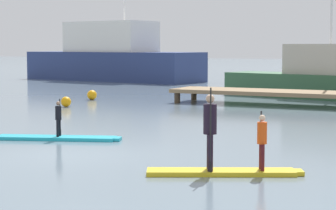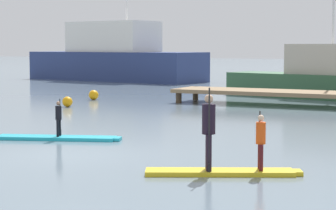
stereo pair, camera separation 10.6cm
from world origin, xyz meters
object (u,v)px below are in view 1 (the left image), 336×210
(paddler_adult, at_px, (210,127))
(fishing_boat_white_large, at_px, (112,58))
(paddleboard_near, at_px, (58,138))
(fishing_boat_green_midground, at_px, (314,80))
(paddler_child_front, at_px, (262,139))
(mooring_buoy_mid, at_px, (92,95))
(paddler_child_solo, at_px, (59,117))
(paddleboard_far, at_px, (224,172))
(mooring_buoy_near, at_px, (66,102))

(paddler_adult, height_order, fishing_boat_white_large, fishing_boat_white_large)
(paddleboard_near, xyz_separation_m, paddler_adult, (5.98, -2.76, 0.97))
(paddleboard_near, distance_m, paddler_adult, 6.66)
(paddleboard_near, bearing_deg, fishing_boat_green_midground, 81.36)
(fishing_boat_green_midground, bearing_deg, fishing_boat_white_large, 151.15)
(paddler_child_front, relative_size, fishing_boat_white_large, 0.08)
(fishing_boat_white_large, xyz_separation_m, mooring_buoy_mid, (8.98, -16.53, -1.56))
(paddler_child_solo, xyz_separation_m, paddler_child_front, (6.95, -2.27, 0.09))
(paddler_child_solo, distance_m, paddler_adult, 6.60)
(paddler_adult, distance_m, mooring_buoy_mid, 19.86)
(fishing_boat_white_large, height_order, mooring_buoy_mid, fishing_boat_white_large)
(paddler_adult, height_order, fishing_boat_green_midground, fishing_boat_green_midground)
(paddleboard_far, xyz_separation_m, paddler_adult, (-0.28, -0.14, 0.97))
(paddleboard_near, xyz_separation_m, mooring_buoy_mid, (-6.96, 12.29, 0.20))
(fishing_boat_white_large, bearing_deg, paddler_child_front, -53.62)
(paddler_child_front, bearing_deg, mooring_buoy_near, 139.92)
(paddler_adult, xyz_separation_m, paddler_child_front, (0.98, 0.50, -0.26))
(paddleboard_near, xyz_separation_m, paddler_child_front, (6.96, -2.25, 0.71))
(mooring_buoy_near, xyz_separation_m, mooring_buoy_mid, (-1.10, 3.76, 0.02))
(paddler_child_solo, xyz_separation_m, fishing_boat_white_large, (-15.94, 28.80, 1.14))
(paddleboard_near, height_order, fishing_boat_white_large, fishing_boat_white_large)
(paddler_child_front, distance_m, mooring_buoy_mid, 20.14)
(fishing_boat_green_midground, bearing_deg, paddler_child_front, -78.69)
(paddler_adult, relative_size, fishing_boat_green_midground, 0.18)
(paddleboard_near, bearing_deg, paddleboard_far, -22.69)
(mooring_buoy_near, bearing_deg, fishing_boat_green_midground, 48.96)
(paddler_child_front, xyz_separation_m, mooring_buoy_mid, (-13.91, 14.55, -0.52))
(paddleboard_near, bearing_deg, paddler_adult, -24.77)
(paddleboard_near, bearing_deg, mooring_buoy_mid, 119.50)
(paddleboard_near, bearing_deg, paddler_child_solo, 67.29)
(paddleboard_near, relative_size, mooring_buoy_mid, 7.35)
(paddleboard_far, relative_size, mooring_buoy_mid, 6.48)
(paddler_child_solo, relative_size, fishing_boat_white_large, 0.07)
(paddler_adult, bearing_deg, mooring_buoy_near, 136.36)
(fishing_boat_white_large, xyz_separation_m, fishing_boat_green_midground, (18.74, -10.33, -0.84))
(fishing_boat_white_large, bearing_deg, fishing_boat_green_midground, -28.85)
(fishing_boat_white_large, height_order, fishing_boat_green_midground, fishing_boat_white_large)
(paddler_adult, height_order, mooring_buoy_near, paddler_adult)
(paddleboard_far, xyz_separation_m, fishing_boat_white_large, (-22.19, 31.44, 1.76))
(paddler_child_front, relative_size, mooring_buoy_mid, 2.51)
(paddler_adult, relative_size, paddler_child_front, 1.42)
(paddleboard_near, distance_m, mooring_buoy_mid, 14.12)
(paddleboard_far, xyz_separation_m, paddler_child_front, (0.70, 0.36, 0.71))
(paddleboard_far, bearing_deg, paddleboard_near, 157.31)
(mooring_buoy_near, height_order, mooring_buoy_mid, mooring_buoy_mid)
(fishing_boat_green_midground, bearing_deg, paddler_adult, -81.52)
(paddleboard_near, xyz_separation_m, paddler_child_solo, (0.01, 0.02, 0.62))
(paddler_adult, relative_size, mooring_buoy_near, 3.81)
(paddler_child_front, bearing_deg, paddler_adult, -152.78)
(fishing_boat_white_large, bearing_deg, paddler_child_solo, -61.04)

